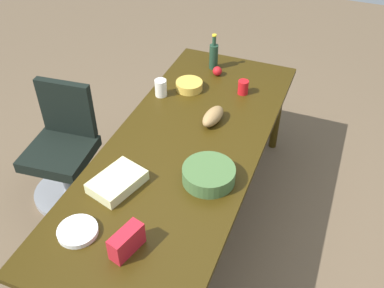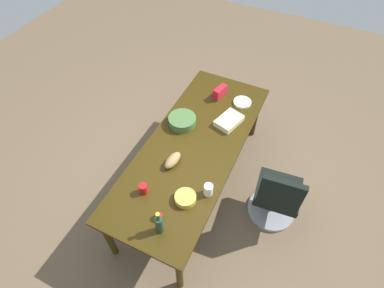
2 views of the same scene
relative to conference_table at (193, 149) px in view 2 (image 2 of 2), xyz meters
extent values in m
plane|color=brown|center=(0.00, 0.00, -0.73)|extent=(10.00, 10.00, 0.00)
cube|color=#342608|center=(0.00, 0.00, 0.05)|extent=(2.53, 0.99, 0.04)
cylinder|color=#342608|center=(-1.18, -0.41, -0.35)|extent=(0.07, 0.07, 0.76)
cylinder|color=#342608|center=(1.18, -0.41, -0.35)|extent=(0.07, 0.07, 0.76)
cylinder|color=#342608|center=(-1.18, 0.41, -0.35)|extent=(0.07, 0.07, 0.76)
cylinder|color=#342608|center=(1.18, 0.41, -0.35)|extent=(0.07, 0.07, 0.76)
cylinder|color=gray|center=(-0.06, 1.02, -0.70)|extent=(0.56, 0.56, 0.05)
cylinder|color=gray|center=(-0.06, 1.02, -0.47)|extent=(0.06, 0.06, 0.40)
cube|color=black|center=(-0.06, 1.02, -0.27)|extent=(0.52, 0.52, 0.09)
cube|color=black|center=(0.16, 1.04, 0.00)|extent=(0.10, 0.44, 0.46)
cube|color=red|center=(-0.88, -0.04, 0.14)|extent=(0.21, 0.13, 0.14)
cylinder|color=#446736|center=(-0.24, -0.26, 0.12)|extent=(0.36, 0.36, 0.10)
cylinder|color=red|center=(0.75, -0.18, 0.13)|extent=(0.09, 0.09, 0.11)
ellipsoid|color=#9B7747|center=(0.32, -0.09, 0.12)|extent=(0.25, 0.14, 0.10)
cylinder|color=white|center=(0.50, 0.39, 0.14)|extent=(0.09, 0.09, 0.13)
sphere|color=red|center=(0.93, 0.09, 0.11)|extent=(0.09, 0.09, 0.08)
cube|color=beige|center=(-0.49, 0.23, 0.11)|extent=(0.37, 0.30, 0.07)
cylinder|color=white|center=(-0.88, 0.26, 0.09)|extent=(0.27, 0.27, 0.03)
cylinder|color=gold|center=(0.66, 0.22, 0.10)|extent=(0.24, 0.24, 0.07)
cylinder|color=#1D3B29|center=(1.03, 0.16, 0.18)|extent=(0.09, 0.09, 0.21)
cylinder|color=#1D3B29|center=(1.03, 0.16, 0.32)|extent=(0.04, 0.04, 0.08)
cylinder|color=gold|center=(1.03, 0.16, 0.37)|extent=(0.04, 0.04, 0.01)
camera|label=1|loc=(-2.08, -0.87, 1.98)|focal=41.69mm
camera|label=2|loc=(1.99, 0.93, 2.68)|focal=28.86mm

